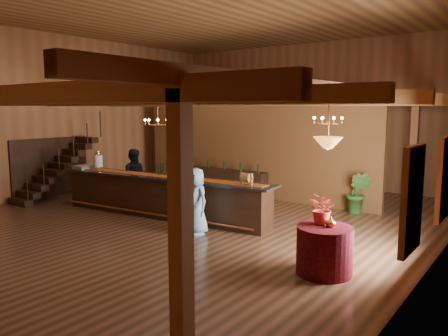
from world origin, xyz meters
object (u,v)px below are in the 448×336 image
Objects in this scene: tasting_bar at (161,196)px; chandelier_left at (158,122)px; raffle_drum at (246,178)px; floor_plant at (358,193)px; guest at (196,201)px; staff_second at (133,176)px; backbar_shelf at (224,182)px; beverage_dispenser at (98,160)px; round_table at (324,250)px; pendant_lamp at (328,143)px; bartender at (186,186)px; chandelier_right at (328,120)px.

chandelier_left is at bearing 131.66° from tasting_bar.
raffle_drum reaches higher than floor_plant.
guest reaches higher than floor_plant.
floor_plant is (6.24, 2.83, -0.26)m from staff_second.
tasting_bar is 2.16× the size of backbar_shelf.
beverage_dispenser is 5.18m from raffle_drum.
staff_second reaches higher than round_table.
tasting_bar reaches higher than backbar_shelf.
raffle_drum is at bearing 4.69° from beverage_dispenser.
round_table is 4.99m from floor_plant.
raffle_drum is at bearing -115.43° from floor_plant.
round_table is at bearing -76.83° from floor_plant.
chandelier_left is at bearing 161.07° from pendant_lamp.
bartender is (0.34, 0.67, 0.23)m from tasting_bar.
chandelier_right is 4.31m from bartender.
guest is at bearing -64.16° from backbar_shelf.
floor_plant is at bearing 166.80° from staff_second.
chandelier_left is at bearing 169.52° from raffle_drum.
beverage_dispenser is 4.30m from backbar_shelf.
staff_second is 6.86m from floor_plant.
beverage_dispenser is 8.02m from round_table.
round_table is at bearing -19.30° from tasting_bar.
tasting_bar is at bearing -175.23° from raffle_drum.
pendant_lamp reaches higher than backbar_shelf.
raffle_drum is 3.77m from floor_plant.
round_table is at bearing -41.81° from backbar_shelf.
backbar_shelf is at bearing -158.03° from staff_second.
chandelier_right is 2.48m from floor_plant.
tasting_bar is 5.57m from floor_plant.
backbar_shelf is 4.66m from floor_plant.
guest is (-1.98, -3.03, -1.89)m from chandelier_right.
raffle_drum is 2.75m from chandelier_right.
chandelier_right reaches higher than beverage_dispenser.
chandelier_right is at bearing 15.97° from chandelier_left.
guest is (-3.53, 0.55, -1.60)m from pendant_lamp.
chandelier_right is 4.08m from guest.
chandelier_right reaches higher than staff_second.
guest reaches higher than backbar_shelf.
bartender is 1.34× the size of floor_plant.
staff_second is at bearing 164.66° from round_table.
floor_plant is at bearing 103.17° from round_table.
chandelier_right reaches higher than raffle_drum.
chandelier_right is at bearing -108.21° from floor_plant.
chandelier_left reaches higher than bartender.
chandelier_right is (4.84, 1.39, 0.10)m from chandelier_left.
staff_second is 1.43× the size of floor_plant.
tasting_bar is at bearing -42.45° from chandelier_left.
guest is at bearing 121.45° from staff_second.
beverage_dispenser is (-2.47, -0.20, 0.85)m from tasting_bar.
round_table is at bearing 127.07° from staff_second.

